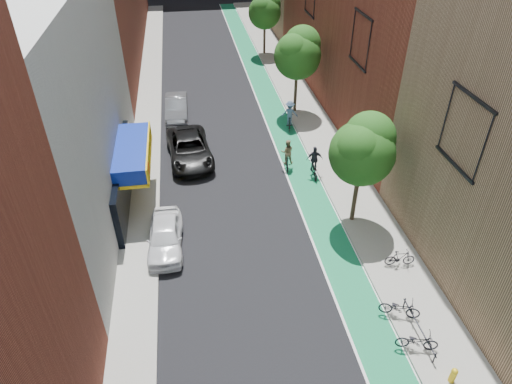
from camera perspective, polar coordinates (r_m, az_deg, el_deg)
name	(u,v)px	position (r m, az deg, el deg)	size (l,w,h in m)	color
bike_lane	(270,103)	(38.85, 1.80, 11.06)	(2.00, 68.00, 0.01)	#14743F
sidewalk_left	(149,111)	(38.35, -13.27, 9.87)	(2.00, 68.00, 0.15)	gray
sidewalk_right	(299,100)	(39.34, 5.46, 11.35)	(3.00, 68.00, 0.15)	gray
building_left_white	(25,113)	(26.15, -26.90, 8.85)	(8.00, 20.00, 12.00)	silver
tree_near	(363,148)	(23.52, 13.27, 5.34)	(3.40, 3.36, 6.42)	#332619
tree_mid	(298,52)	(35.60, 5.29, 17.04)	(3.55, 3.53, 6.74)	#332619
tree_far	(265,10)	(48.86, 1.14, 21.83)	(3.30, 3.25, 6.21)	#332619
parked_car_white	(165,236)	(23.87, -11.28, -5.43)	(1.75, 4.34, 1.48)	white
parked_car_black	(189,149)	(30.82, -8.32, 5.39)	(2.71, 5.88, 1.63)	black
parked_car_silver	(177,107)	(36.77, -9.90, 10.38)	(1.66, 4.75, 1.56)	gray
cyclist_lane_near	(287,156)	(29.60, 3.92, 4.47)	(0.90, 1.65, 2.03)	black
cyclist_lane_mid	(314,165)	(29.03, 7.30, 3.34)	(1.04, 1.78, 2.07)	black
cyclist_lane_far	(290,117)	(34.38, 4.24, 9.36)	(1.33, 1.88, 2.21)	black
parked_bike_near	(400,308)	(21.25, 17.52, -13.65)	(0.61, 1.75, 0.92)	black
parked_bike_mid	(400,258)	(23.52, 17.55, -7.87)	(0.42, 1.49, 0.90)	black
parked_bike_far	(417,341)	(20.35, 19.49, -17.15)	(0.60, 1.71, 0.90)	black
fire_hydrant	(453,375)	(19.96, 23.44, -20.23)	(0.26, 0.26, 0.73)	gold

